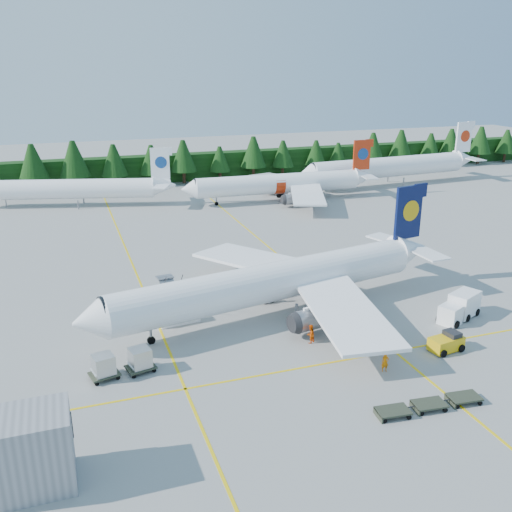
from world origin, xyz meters
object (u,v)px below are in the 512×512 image
object	(u,v)px
airliner_red	(275,184)
airstairs	(177,313)
airliner_navy	(265,284)
baggage_tug	(447,342)
service_truck	(459,307)

from	to	relation	value
airliner_red	airstairs	size ratio (longest dim) A/B	6.40
airliner_navy	baggage_tug	bearing A→B (deg)	-54.14
airliner_navy	airstairs	size ratio (longest dim) A/B	6.87
service_truck	baggage_tug	bearing A→B (deg)	-160.21
airliner_navy	baggage_tug	distance (m)	18.89
airliner_navy	airliner_red	bearing A→B (deg)	57.07
airliner_red	service_truck	bearing A→B (deg)	-89.01
airliner_navy	airstairs	xyz separation A→B (m)	(-9.04, 2.03, -2.82)
airliner_red	service_truck	distance (m)	57.03
airstairs	baggage_tug	bearing A→B (deg)	-40.66
baggage_tug	airliner_red	bearing A→B (deg)	75.52
airstairs	airliner_navy	bearing A→B (deg)	-20.01
baggage_tug	service_truck	bearing A→B (deg)	35.91
airliner_navy	airliner_red	size ratio (longest dim) A/B	1.07
service_truck	airliner_navy	bearing A→B (deg)	134.47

